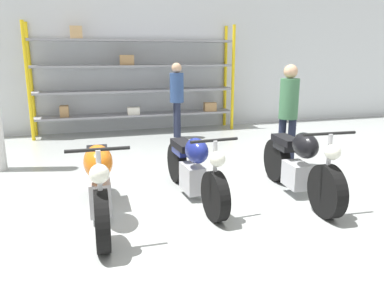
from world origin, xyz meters
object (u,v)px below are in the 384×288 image
at_px(shelving_rack, 135,79).
at_px(motorcycle_blue, 193,168).
at_px(person_near_rack, 289,108).
at_px(motorcycle_orange, 99,182).
at_px(motorcycle_black, 299,165).
at_px(person_browsing, 177,94).

xyz_separation_m(shelving_rack, motorcycle_blue, (0.14, -4.68, -0.91)).
relative_size(shelving_rack, person_near_rack, 2.81).
xyz_separation_m(motorcycle_orange, motorcycle_blue, (1.26, 0.36, -0.04)).
distance_m(shelving_rack, motorcycle_black, 5.34).
relative_size(motorcycle_blue, motorcycle_black, 1.03).
bearing_deg(motorcycle_blue, shelving_rack, 177.85).
bearing_deg(shelving_rack, person_browsing, -48.37).
bearing_deg(person_browsing, motorcycle_orange, 64.86).
height_order(shelving_rack, motorcycle_orange, shelving_rack).
bearing_deg(motorcycle_black, shelving_rack, -159.48).
distance_m(shelving_rack, motorcycle_blue, 4.77).
bearing_deg(person_browsing, person_near_rack, 115.03).
distance_m(shelving_rack, person_near_rack, 4.29).
height_order(shelving_rack, motorcycle_blue, shelving_rack).
relative_size(motorcycle_orange, person_near_rack, 1.22).
height_order(person_browsing, person_near_rack, person_near_rack).
bearing_deg(person_near_rack, shelving_rack, -94.55).
relative_size(shelving_rack, motorcycle_orange, 2.30).
distance_m(motorcycle_blue, motorcycle_black, 1.46).
xyz_separation_m(shelving_rack, person_near_rack, (2.11, -3.72, -0.29)).
bearing_deg(person_near_rack, motorcycle_blue, -8.08).
bearing_deg(motorcycle_black, motorcycle_orange, -86.37).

